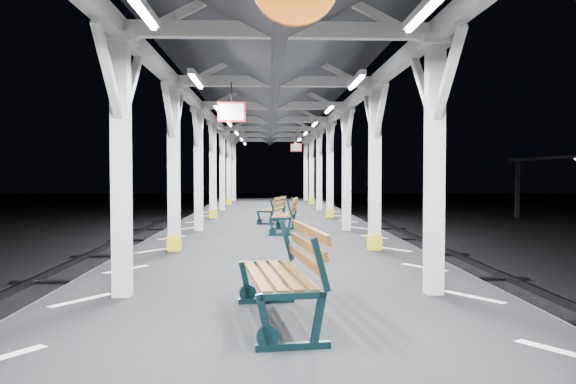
{
  "coord_description": "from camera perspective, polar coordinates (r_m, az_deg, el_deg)",
  "views": [
    {
      "loc": [
        -0.16,
        -9.16,
        2.58
      ],
      "look_at": [
        0.25,
        1.71,
        2.2
      ],
      "focal_mm": 35.0,
      "sensor_mm": 36.0,
      "label": 1
    }
  ],
  "objects": [
    {
      "name": "ground",
      "position": [
        9.52,
        -1.14,
        -13.73
      ],
      "size": [
        120.0,
        120.0,
        0.0
      ],
      "primitive_type": "plane",
      "color": "black",
      "rests_on": "ground"
    },
    {
      "name": "platform",
      "position": [
        9.4,
        -1.14,
        -10.79
      ],
      "size": [
        6.0,
        50.0,
        1.0
      ],
      "primitive_type": "cube",
      "color": "black",
      "rests_on": "ground"
    },
    {
      "name": "hazard_stripes_left",
      "position": [
        9.57,
        -16.1,
        -7.56
      ],
      "size": [
        1.0,
        48.0,
        0.01
      ],
      "primitive_type": "cube",
      "color": "silver",
      "rests_on": "platform"
    },
    {
      "name": "hazard_stripes_right",
      "position": [
        9.65,
        13.68,
        -7.46
      ],
      "size": [
        1.0,
        48.0,
        0.01
      ],
      "primitive_type": "cube",
      "color": "silver",
      "rests_on": "platform"
    },
    {
      "name": "track_right",
      "position": [
        10.81,
        27.04,
        -11.6
      ],
      "size": [
        2.2,
        60.0,
        0.16
      ],
      "color": "#2D2D33",
      "rests_on": "ground"
    },
    {
      "name": "canopy",
      "position": [
        9.36,
        -1.16,
        14.2
      ],
      "size": [
        5.4,
        49.0,
        4.65
      ],
      "color": "silver",
      "rests_on": "platform"
    },
    {
      "name": "bench_near",
      "position": [
        5.93,
        -0.01,
        -8.09
      ],
      "size": [
        0.94,
        1.95,
        1.02
      ],
      "rotation": [
        0.0,
        0.0,
        0.13
      ],
      "color": "black",
      "rests_on": "platform"
    },
    {
      "name": "bench_mid",
      "position": [
        14.7,
        -0.07,
        -2.27
      ],
      "size": [
        0.81,
        1.73,
        0.91
      ],
      "rotation": [
        0.0,
        0.0,
        -0.12
      ],
      "color": "black",
      "rests_on": "platform"
    },
    {
      "name": "bench_far",
      "position": [
        17.58,
        -1.38,
        -1.72
      ],
      "size": [
        0.94,
        1.61,
        0.82
      ],
      "rotation": [
        0.0,
        0.0,
        -0.27
      ],
      "color": "black",
      "rests_on": "platform"
    }
  ]
}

